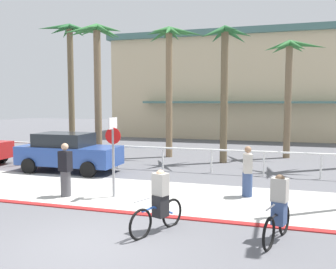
# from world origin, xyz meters

# --- Properties ---
(ground_plane) EXTENTS (80.00, 80.00, 0.00)m
(ground_plane) POSITION_xyz_m (0.00, 10.00, 0.00)
(ground_plane) COLOR #5B5B60
(sidewalk_strip) EXTENTS (44.00, 4.00, 0.02)m
(sidewalk_strip) POSITION_xyz_m (0.00, 4.20, 0.01)
(sidewalk_strip) COLOR beige
(sidewalk_strip) RESTS_ON ground
(curb_paint) EXTENTS (44.00, 0.24, 0.03)m
(curb_paint) POSITION_xyz_m (0.00, 2.20, 0.01)
(curb_paint) COLOR maroon
(curb_paint) RESTS_ON ground
(building_backdrop) EXTENTS (22.31, 11.54, 8.70)m
(building_backdrop) POSITION_xyz_m (0.86, 27.06, 4.37)
(building_backdrop) COLOR beige
(building_backdrop) RESTS_ON ground
(rail_fence) EXTENTS (24.12, 0.08, 1.04)m
(rail_fence) POSITION_xyz_m (-0.00, 8.50, 0.83)
(rail_fence) COLOR white
(rail_fence) RESTS_ON ground
(stop_sign_bike_lane) EXTENTS (0.52, 0.56, 2.56)m
(stop_sign_bike_lane) POSITION_xyz_m (-1.20, 3.62, 1.68)
(stop_sign_bike_lane) COLOR gray
(stop_sign_bike_lane) RESTS_ON ground
(palm_tree_1) EXTENTS (3.18, 3.16, 7.70)m
(palm_tree_1) POSITION_xyz_m (-8.29, 12.82, 5.85)
(palm_tree_1) COLOR brown
(palm_tree_1) RESTS_ON ground
(palm_tree_2) EXTENTS (2.79, 3.36, 6.98)m
(palm_tree_2) POSITION_xyz_m (-5.10, 10.07, 5.36)
(palm_tree_2) COLOR #756047
(palm_tree_2) RESTS_ON ground
(palm_tree_3) EXTENTS (3.29, 2.72, 7.09)m
(palm_tree_3) POSITION_xyz_m (-1.90, 12.35, 5.40)
(palm_tree_3) COLOR #846B4C
(palm_tree_3) RESTS_ON ground
(palm_tree_4) EXTENTS (2.58, 3.18, 6.75)m
(palm_tree_4) POSITION_xyz_m (1.20, 11.35, 4.94)
(palm_tree_4) COLOR brown
(palm_tree_4) RESTS_ON ground
(palm_tree_5) EXTENTS (3.19, 3.09, 6.31)m
(palm_tree_5) POSITION_xyz_m (4.31, 13.89, 4.68)
(palm_tree_5) COLOR #756047
(palm_tree_5) RESTS_ON ground
(car_blue_1) EXTENTS (4.40, 2.02, 1.69)m
(car_blue_1) POSITION_xyz_m (-4.95, 6.99, 0.87)
(car_blue_1) COLOR #284793
(car_blue_1) RESTS_ON ground
(cyclist_black_0) EXTENTS (0.59, 1.76, 1.50)m
(cyclist_black_0) POSITION_xyz_m (3.85, 1.35, 0.69)
(cyclist_black_0) COLOR black
(cyclist_black_0) RESTS_ON ground
(cyclist_blue_1) EXTENTS (0.78, 1.69, 1.50)m
(cyclist_blue_1) POSITION_xyz_m (1.16, 1.11, 0.69)
(cyclist_blue_1) COLOR black
(cyclist_blue_1) RESTS_ON ground
(pedestrian_0) EXTENTS (0.45, 0.39, 1.74)m
(pedestrian_0) POSITION_xyz_m (-2.70, 3.24, 0.81)
(pedestrian_0) COLOR #4C4C51
(pedestrian_0) RESTS_ON ground
(pedestrian_1) EXTENTS (0.37, 0.44, 1.65)m
(pedestrian_1) POSITION_xyz_m (2.90, 4.90, 0.76)
(pedestrian_1) COLOR #384C7A
(pedestrian_1) RESTS_ON ground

